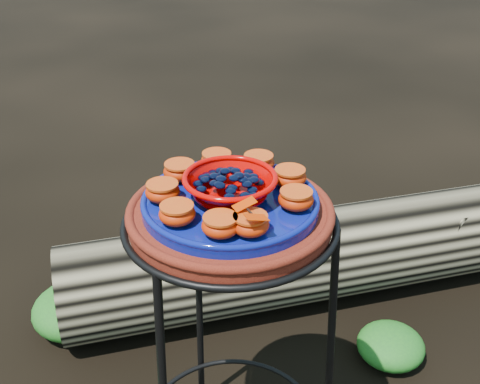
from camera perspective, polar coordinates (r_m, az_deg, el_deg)
name	(u,v)px	position (r m, az deg, el deg)	size (l,w,h in m)	color
plant_stand	(232,361)	(1.33, -0.79, -15.73)	(0.44, 0.44, 0.70)	black
terracotta_saucer	(230,215)	(1.10, -0.92, -2.23)	(0.37, 0.37, 0.03)	#4D0F09
cobalt_plate	(230,203)	(1.09, -0.93, -1.07)	(0.32, 0.32, 0.02)	navy
red_bowl	(230,187)	(1.07, -0.95, 0.44)	(0.16, 0.16, 0.04)	#C40200
glass_gems	(230,171)	(1.06, -0.96, 2.01)	(0.12, 0.12, 0.02)	black
orange_half_0	(250,224)	(0.98, 0.98, -3.09)	(0.06, 0.06, 0.03)	#B53106
orange_half_1	(296,199)	(1.05, 5.33, -0.71)	(0.06, 0.06, 0.03)	#B53106
orange_half_2	(290,177)	(1.12, 4.74, 1.39)	(0.06, 0.06, 0.03)	#B53106
orange_half_3	(259,163)	(1.17, 1.77, 2.77)	(0.06, 0.06, 0.03)	#B53106
orange_half_4	(217,161)	(1.18, -2.22, 2.97)	(0.06, 0.06, 0.03)	#B53106
orange_half_5	(180,171)	(1.15, -5.74, 1.95)	(0.06, 0.06, 0.03)	#B53106
orange_half_6	(163,192)	(1.08, -7.34, 0.02)	(0.06, 0.06, 0.03)	#B53106
orange_half_7	(177,214)	(1.01, -5.98, -2.08)	(0.06, 0.06, 0.03)	#B53106
orange_half_8	(221,226)	(0.98, -1.86, -3.22)	(0.06, 0.06, 0.03)	#B53106
butterfly	(250,212)	(0.97, 0.99, -1.87)	(0.08, 0.05, 0.01)	#CE2E00
driftwood_log	(313,255)	(1.99, 6.91, -5.96)	(1.61, 0.42, 0.30)	black
foliage_right	(391,345)	(1.86, 14.11, -13.86)	(0.20, 0.20, 0.10)	#1B541B
foliage_back	(75,308)	(1.96, -15.33, -10.56)	(0.27, 0.27, 0.13)	#1B541B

